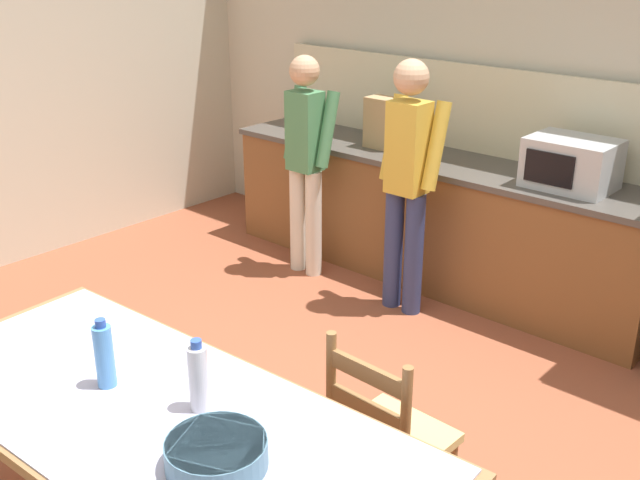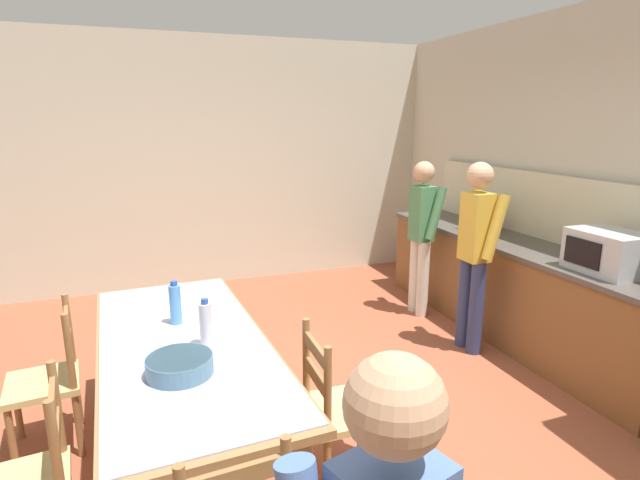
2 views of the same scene
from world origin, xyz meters
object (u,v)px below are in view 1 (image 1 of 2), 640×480
Objects in this scene: chair_side_far_right at (387,440)px; person_at_sink at (306,155)px; paper_bag at (383,123)px; microwave at (571,163)px; bottle_off_centre at (198,377)px; serving_bowl at (216,452)px; dining_table at (157,430)px; bottle_near_centre at (104,355)px; person_at_counter at (408,175)px.

chair_side_far_right is 0.58× the size of person_at_sink.
microwave is at bearing 0.31° from paper_bag.
serving_bowl is at bearing -30.77° from bottle_off_centre.
dining_table is 0.91m from chair_side_far_right.
chair_side_far_right is at bearing -82.03° from microwave.
microwave is 0.32× the size of person_at_sink.
chair_side_far_right reaches higher than serving_bowl.
microwave is at bearing 89.47° from bottle_off_centre.
person_at_sink is at bearing 117.67° from bottle_near_centre.
paper_bag is (-1.40, -0.01, 0.03)m from microwave.
paper_bag is 0.17× the size of dining_table.
person_at_counter is at bearing -54.84° from chair_side_far_right.
dining_table is 2.39× the size of chair_side_far_right.
dining_table is at bearing -66.72° from paper_bag.
dining_table is 0.40m from serving_bowl.
dining_table is 1.33× the size of person_at_counter.
bottle_off_centre is at bearing 64.00° from chair_side_far_right.
serving_bowl is at bearing -142.32° from person_at_sink.
chair_side_far_right is (0.31, -2.21, -0.60)m from microwave.
chair_side_far_right is 2.09m from person_at_counter.
paper_bag is at bearing -179.69° from microwave.
paper_bag is 0.79m from person_at_counter.
person_at_counter is at bearing 113.10° from serving_bowl.
bottle_near_centre is 1.00× the size of bottle_off_centre.
serving_bowl is (0.64, -0.03, -0.07)m from bottle_near_centre.
microwave is 1.78m from person_at_sink.
bottle_off_centre reaches higher than chair_side_far_right.
serving_bowl is (0.25, -3.02, -0.22)m from microwave.
person_at_sink is at bearing 125.34° from bottle_off_centre.
dining_table is at bearing -92.44° from microwave.
microwave is 1.39× the size of paper_bag.
paper_bag is 0.60m from person_at_sink.
paper_bag is at bearing -50.67° from chair_side_far_right.
person_at_sink reaches higher than bottle_near_centre.
serving_bowl is at bearing 87.21° from chair_side_far_right.
microwave is 1.56× the size of serving_bowl.
bottle_near_centre and bottle_off_centre have the same top height.
bottle_near_centre is at bearing 49.37° from chair_side_far_right.
microwave is 0.98m from person_at_counter.
person_at_sink reaches higher than microwave.
dining_table is 8.06× the size of bottle_near_centre.
bottle_off_centre is at bearing -64.21° from paper_bag.
bottle_off_centre is 2.89m from person_at_sink.
serving_bowl is 0.35× the size of chair_side_far_right.
bottle_off_centre is 0.30× the size of chair_side_far_right.
bottle_near_centre is (1.01, -2.98, -0.18)m from paper_bag.
paper_bag is at bearing 118.74° from serving_bowl.
paper_bag reaches higher than dining_table.
dining_table is 6.80× the size of serving_bowl.
microwave is 1.40m from paper_bag.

